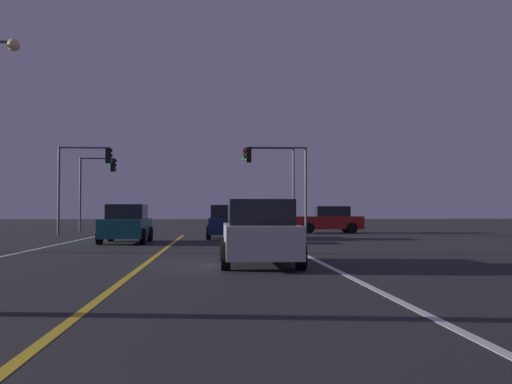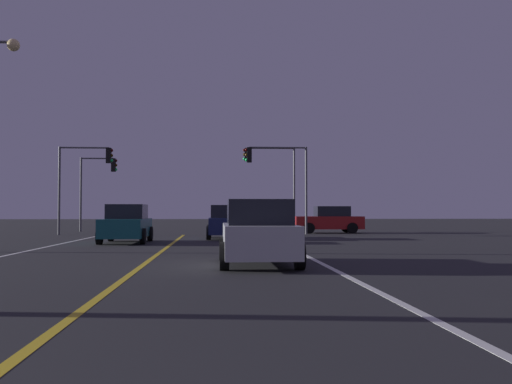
% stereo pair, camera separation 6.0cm
% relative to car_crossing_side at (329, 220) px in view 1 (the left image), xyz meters
% --- Properties ---
extents(lane_edge_right, '(0.16, 39.65, 0.01)m').
position_rel_car_crossing_side_xyz_m(lane_edge_right, '(-4.31, -22.21, -0.82)').
color(lane_edge_right, silver).
rests_on(lane_edge_right, ground).
extents(lane_center_divider, '(0.16, 39.65, 0.01)m').
position_rel_car_crossing_side_xyz_m(lane_center_divider, '(-9.04, -22.21, -0.82)').
color(lane_center_divider, gold).
rests_on(lane_center_divider, ground).
extents(car_crossing_side, '(4.30, 2.02, 1.70)m').
position_rel_car_crossing_side_xyz_m(car_crossing_side, '(0.00, 0.00, 0.00)').
color(car_crossing_side, black).
rests_on(car_crossing_side, ground).
extents(car_oncoming, '(2.02, 4.30, 1.70)m').
position_rel_car_crossing_side_xyz_m(car_oncoming, '(-11.11, -10.58, 0.00)').
color(car_oncoming, black).
rests_on(car_oncoming, ground).
extents(car_lead_same_lane, '(2.02, 4.30, 1.70)m').
position_rel_car_crossing_side_xyz_m(car_lead_same_lane, '(-6.04, -21.72, 0.00)').
color(car_lead_same_lane, black).
rests_on(car_lead_same_lane, ground).
extents(car_ahead_far, '(2.02, 4.30, 1.70)m').
position_rel_car_crossing_side_xyz_m(car_ahead_far, '(-6.61, -7.02, 0.00)').
color(car_ahead_far, black).
rests_on(car_ahead_far, ground).
extents(traffic_light_near_right, '(3.76, 0.36, 5.26)m').
position_rel_car_crossing_side_xyz_m(traffic_light_near_right, '(-3.56, -1.89, 3.13)').
color(traffic_light_near_right, '#4C4C51').
rests_on(traffic_light_near_right, ground).
extents(traffic_light_near_left, '(3.17, 0.36, 5.17)m').
position_rel_car_crossing_side_xyz_m(traffic_light_near_left, '(-14.81, -1.89, 3.04)').
color(traffic_light_near_left, '#4C4C51').
rests_on(traffic_light_near_left, ground).
extents(traffic_light_far_right, '(3.64, 0.36, 5.81)m').
position_rel_car_crossing_side_xyz_m(traffic_light_far_right, '(-3.42, 3.61, 3.50)').
color(traffic_light_far_right, '#4C4C51').
rests_on(traffic_light_far_right, ground).
extents(traffic_light_far_left, '(2.51, 0.36, 5.03)m').
position_rel_car_crossing_side_xyz_m(traffic_light_far_left, '(-15.15, 3.61, 2.90)').
color(traffic_light_far_left, '#4C4C51').
rests_on(traffic_light_far_left, ground).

